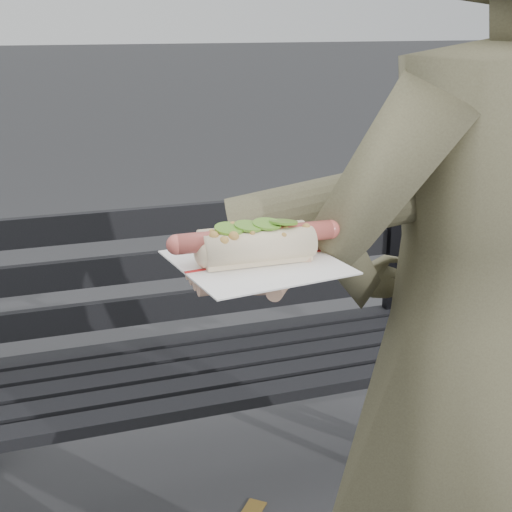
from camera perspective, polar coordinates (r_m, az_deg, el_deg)
The scene contains 3 objects.
park_bench at distance 1.98m, azimuth -5.28°, elevation -6.69°, with size 1.50×0.44×0.88m.
person at distance 1.20m, azimuth 16.08°, elevation -8.50°, with size 0.61×0.40×1.66m, color #4C4732.
held_hotdog at distance 1.00m, azimuth 9.03°, elevation 3.84°, with size 0.62×0.30×0.20m.
Camera 1 is at (-0.36, -0.74, 1.36)m, focal length 50.00 mm.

